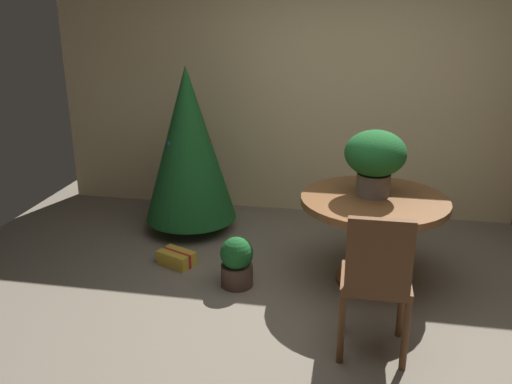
% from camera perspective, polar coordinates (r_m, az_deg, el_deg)
% --- Properties ---
extents(ground_plane, '(6.60, 6.60, 0.00)m').
position_cam_1_polar(ground_plane, '(3.91, 7.33, -13.51)').
color(ground_plane, '#756B5B').
extents(back_wall_panel, '(6.00, 0.10, 2.60)m').
position_cam_1_polar(back_wall_panel, '(5.55, 9.34, 10.67)').
color(back_wall_panel, beige).
rests_on(back_wall_panel, ground_plane).
extents(round_dining_table, '(1.12, 1.12, 0.72)m').
position_cam_1_polar(round_dining_table, '(4.26, 12.27, -3.00)').
color(round_dining_table, brown).
rests_on(round_dining_table, ground_plane).
extents(flower_vase, '(0.46, 0.46, 0.51)m').
position_cam_1_polar(flower_vase, '(4.16, 12.52, 3.62)').
color(flower_vase, '#665B51').
rests_on(flower_vase, round_dining_table).
extents(wooden_chair_near, '(0.42, 0.40, 0.97)m').
position_cam_1_polar(wooden_chair_near, '(3.36, 12.64, -8.82)').
color(wooden_chair_near, brown).
rests_on(wooden_chair_near, ground_plane).
extents(holiday_tree, '(0.88, 0.88, 1.60)m').
position_cam_1_polar(holiday_tree, '(5.10, -7.17, 5.03)').
color(holiday_tree, brown).
rests_on(holiday_tree, ground_plane).
extents(gift_box_gold, '(0.35, 0.29, 0.12)m').
position_cam_1_polar(gift_box_gold, '(4.67, -8.42, -6.93)').
color(gift_box_gold, gold).
rests_on(gift_box_gold, ground_plane).
extents(potted_plant, '(0.26, 0.26, 0.41)m').
position_cam_1_polar(potted_plant, '(4.24, -2.05, -7.39)').
color(potted_plant, '#4C382D').
rests_on(potted_plant, ground_plane).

